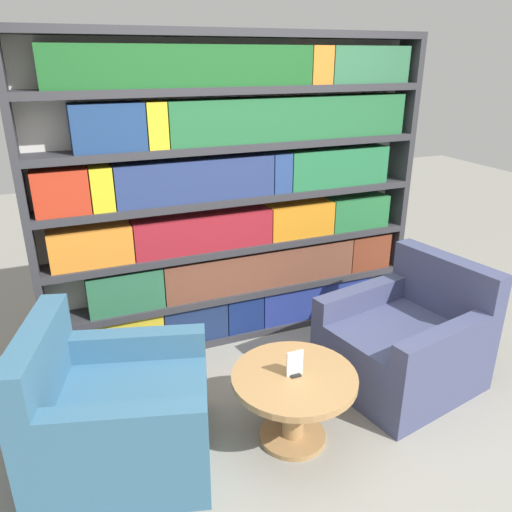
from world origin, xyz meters
name	(u,v)px	position (x,y,z in m)	size (l,w,h in m)	color
ground_plane	(333,457)	(0.00, 0.00, 0.00)	(14.00, 14.00, 0.00)	gray
bookshelf	(239,198)	(0.02, 1.50, 1.11)	(2.88, 0.30, 2.25)	silver
armchair_left	(116,416)	(-1.10, 0.45, 0.29)	(1.10, 1.03, 0.83)	#386684
armchair_right	(406,343)	(0.81, 0.45, 0.29)	(1.04, 0.97, 0.83)	#42476B
coffee_table	(294,393)	(-0.14, 0.23, 0.31)	(0.71, 0.71, 0.44)	#AD7F4C
table_sign	(295,365)	(-0.14, 0.23, 0.50)	(0.10, 0.06, 0.15)	black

